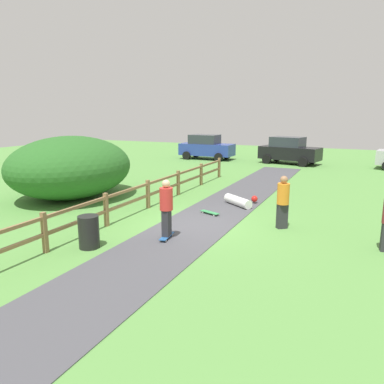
# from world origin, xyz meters

# --- Properties ---
(ground_plane) EXTENTS (60.00, 60.00, 0.00)m
(ground_plane) POSITION_xyz_m (0.00, 0.00, 0.00)
(ground_plane) COLOR #568E42
(asphalt_path) EXTENTS (2.40, 28.00, 0.02)m
(asphalt_path) POSITION_xyz_m (0.00, 0.00, 0.01)
(asphalt_path) COLOR #47474C
(asphalt_path) RESTS_ON ground_plane
(wooden_fence) EXTENTS (0.12, 18.12, 1.10)m
(wooden_fence) POSITION_xyz_m (-2.60, 0.00, 0.67)
(wooden_fence) COLOR olive
(wooden_fence) RESTS_ON ground_plane
(bush_large) EXTENTS (4.73, 5.68, 2.66)m
(bush_large) POSITION_xyz_m (-6.57, 1.48, 1.33)
(bush_large) COLOR #286023
(bush_large) RESTS_ON ground_plane
(trash_bin) EXTENTS (0.56, 0.56, 0.90)m
(trash_bin) POSITION_xyz_m (-1.80, -3.08, 0.45)
(trash_bin) COLOR black
(trash_bin) RESTS_ON ground_plane
(skater_riding) EXTENTS (0.43, 0.82, 1.74)m
(skater_riding) POSITION_xyz_m (-0.22, -1.58, 0.99)
(skater_riding) COLOR #265999
(skater_riding) RESTS_ON asphalt_path
(skater_fallen) EXTENTS (1.35, 1.36, 0.36)m
(skater_fallen) POSITION_xyz_m (0.49, 3.09, 0.20)
(skater_fallen) COLOR white
(skater_fallen) RESTS_ON asphalt_path
(skateboard_loose) EXTENTS (0.82, 0.48, 0.08)m
(skateboard_loose) POSITION_xyz_m (-0.07, 1.39, 0.09)
(skateboard_loose) COLOR #338C4C
(skateboard_loose) RESTS_ON asphalt_path
(bystander_orange) EXTENTS (0.53, 0.53, 1.70)m
(bystander_orange) POSITION_xyz_m (2.61, 0.88, 0.93)
(bystander_orange) COLOR #2D2D33
(bystander_orange) RESTS_ON ground_plane
(parked_car_black) EXTENTS (4.46, 2.66, 1.92)m
(parked_car_black) POSITION_xyz_m (-0.06, 16.40, 0.96)
(parked_car_black) COLOR black
(parked_car_black) RESTS_ON ground_plane
(parked_car_blue) EXTENTS (4.23, 2.05, 1.92)m
(parked_car_blue) POSITION_xyz_m (-6.49, 16.39, 0.96)
(parked_car_blue) COLOR #283D99
(parked_car_blue) RESTS_ON ground_plane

